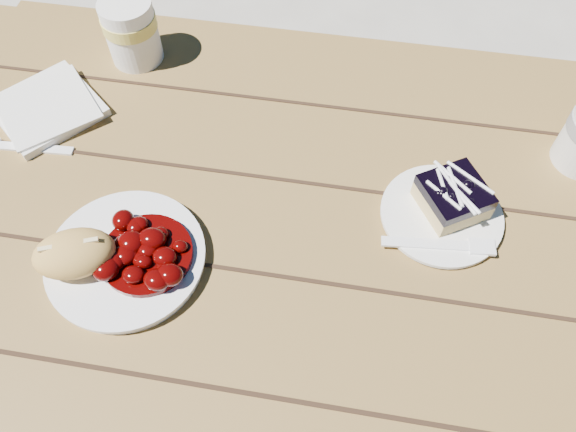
% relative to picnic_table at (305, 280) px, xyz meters
% --- Properties ---
extents(ground, '(60.00, 60.00, 0.00)m').
position_rel_picnic_table_xyz_m(ground, '(0.00, 0.00, -0.59)').
color(ground, '#A8A297').
rests_on(ground, ground).
extents(picnic_table, '(2.00, 1.55, 0.75)m').
position_rel_picnic_table_xyz_m(picnic_table, '(0.00, 0.00, 0.00)').
color(picnic_table, brown).
rests_on(picnic_table, ground).
extents(main_plate, '(0.21, 0.21, 0.02)m').
position_rel_picnic_table_xyz_m(main_plate, '(-0.24, -0.09, 0.17)').
color(main_plate, white).
rests_on(main_plate, picnic_table).
extents(goulash_stew, '(0.12, 0.12, 0.04)m').
position_rel_picnic_table_xyz_m(goulash_stew, '(-0.21, -0.09, 0.20)').
color(goulash_stew, '#450302').
rests_on(goulash_stew, main_plate).
extents(bread_roll, '(0.12, 0.11, 0.05)m').
position_rel_picnic_table_xyz_m(bread_roll, '(-0.29, -0.11, 0.20)').
color(bread_roll, tan).
rests_on(bread_roll, main_plate).
extents(dessert_plate, '(0.17, 0.17, 0.01)m').
position_rel_picnic_table_xyz_m(dessert_plate, '(0.18, 0.05, 0.17)').
color(dessert_plate, white).
rests_on(dessert_plate, picnic_table).
extents(blueberry_cake, '(0.11, 0.11, 0.05)m').
position_rel_picnic_table_xyz_m(blueberry_cake, '(0.19, 0.07, 0.19)').
color(blueberry_cake, '#D5BA74').
rests_on(blueberry_cake, dessert_plate).
extents(fork_dessert, '(0.16, 0.04, 0.00)m').
position_rel_picnic_table_xyz_m(fork_dessert, '(0.16, -0.00, 0.17)').
color(fork_dessert, white).
rests_on(fork_dessert, dessert_plate).
extents(napkin_stack, '(0.21, 0.21, 0.01)m').
position_rel_picnic_table_xyz_m(napkin_stack, '(-0.45, 0.16, 0.17)').
color(napkin_stack, white).
rests_on(napkin_stack, picnic_table).
extents(fork_table, '(0.16, 0.03, 0.00)m').
position_rel_picnic_table_xyz_m(fork_table, '(-0.44, 0.08, 0.16)').
color(fork_table, white).
rests_on(fork_table, picnic_table).
extents(second_cup, '(0.09, 0.09, 0.11)m').
position_rel_picnic_table_xyz_m(second_cup, '(-0.35, 0.30, 0.22)').
color(second_cup, white).
rests_on(second_cup, picnic_table).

